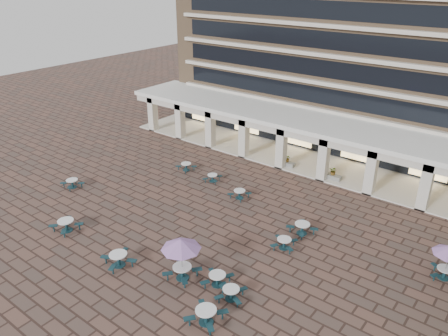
{
  "coord_description": "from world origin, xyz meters",
  "views": [
    {
      "loc": [
        16.43,
        -20.25,
        17.09
      ],
      "look_at": [
        -1.53,
        3.0,
        3.53
      ],
      "focal_mm": 35.0,
      "sensor_mm": 36.0,
      "label": 1
    }
  ],
  "objects_px": {
    "picnic_table_1": "(66,225)",
    "picnic_table_2": "(231,293)",
    "picnic_table_0": "(72,183)",
    "planter_right": "(333,175)",
    "planter_left": "(287,162)"
  },
  "relations": [
    {
      "from": "planter_left",
      "to": "picnic_table_2",
      "type": "bearing_deg",
      "value": -69.39
    },
    {
      "from": "picnic_table_2",
      "to": "planter_left",
      "type": "bearing_deg",
      "value": 91.3
    },
    {
      "from": "picnic_table_1",
      "to": "planter_right",
      "type": "relative_size",
      "value": 1.28
    },
    {
      "from": "picnic_table_1",
      "to": "planter_left",
      "type": "relative_size",
      "value": 1.28
    },
    {
      "from": "picnic_table_2",
      "to": "planter_right",
      "type": "height_order",
      "value": "planter_right"
    },
    {
      "from": "picnic_table_0",
      "to": "planter_left",
      "type": "relative_size",
      "value": 1.19
    },
    {
      "from": "picnic_table_1",
      "to": "picnic_table_2",
      "type": "relative_size",
      "value": 0.98
    },
    {
      "from": "picnic_table_0",
      "to": "picnic_table_1",
      "type": "xyz_separation_m",
      "value": [
        5.45,
        -4.28,
        0.07
      ]
    },
    {
      "from": "picnic_table_2",
      "to": "planter_right",
      "type": "xyz_separation_m",
      "value": [
        -2.0,
        17.61,
        0.08
      ]
    },
    {
      "from": "picnic_table_0",
      "to": "picnic_table_1",
      "type": "distance_m",
      "value": 6.93
    },
    {
      "from": "picnic_table_0",
      "to": "picnic_table_2",
      "type": "bearing_deg",
      "value": -0.66
    },
    {
      "from": "picnic_table_0",
      "to": "planter_right",
      "type": "height_order",
      "value": "planter_right"
    },
    {
      "from": "picnic_table_1",
      "to": "picnic_table_2",
      "type": "height_order",
      "value": "picnic_table_1"
    },
    {
      "from": "picnic_table_1",
      "to": "planter_right",
      "type": "distance_m",
      "value": 22.31
    },
    {
      "from": "picnic_table_0",
      "to": "picnic_table_2",
      "type": "xyz_separation_m",
      "value": [
        18.93,
        -2.77,
        0.0
      ]
    }
  ]
}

